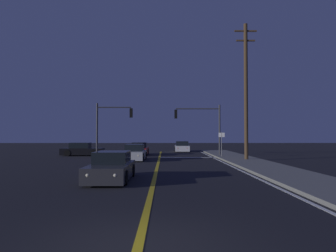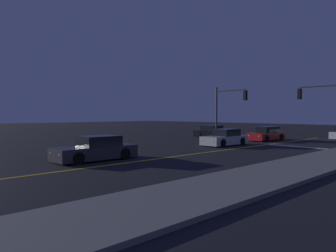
{
  "view_description": "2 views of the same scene",
  "coord_description": "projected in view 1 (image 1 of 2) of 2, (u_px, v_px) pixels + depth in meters",
  "views": [
    {
      "loc": [
        0.5,
        -6.07,
        2.12
      ],
      "look_at": [
        0.78,
        22.11,
        2.92
      ],
      "focal_mm": 34.14,
      "sensor_mm": 36.0,
      "label": 1
    },
    {
      "loc": [
        13.27,
        0.01,
        2.53
      ],
      "look_at": [
        -1.3,
        13.8,
        1.79
      ],
      "focal_mm": 33.52,
      "sensor_mm": 36.0,
      "label": 2
    }
  ],
  "objects": [
    {
      "name": "stop_bar",
      "position": [
        188.0,
        157.0,
        30.11
      ],
      "size": [
        5.29,
        0.5,
        0.01
      ],
      "primitive_type": "cube",
      "color": "white",
      "rests_on": "ground"
    },
    {
      "name": "car_lead_oncoming_silver",
      "position": [
        135.0,
        153.0,
        26.9
      ],
      "size": [
        1.88,
        4.25,
        1.34
      ],
      "rotation": [
        0.0,
        0.0,
        3.12
      ],
      "color": "#B2B5BA",
      "rests_on": "ground"
    },
    {
      "name": "traffic_signal_far_left",
      "position": [
        111.0,
        121.0,
        31.04
      ],
      "size": [
        3.54,
        0.28,
        5.23
      ],
      "color": "#38383D",
      "rests_on": "ground"
    },
    {
      "name": "traffic_signal_near_right",
      "position": [
        202.0,
        121.0,
        32.53
      ],
      "size": [
        4.7,
        0.28,
        5.21
      ],
      "rotation": [
        0.0,
        0.0,
        3.14
      ],
      "color": "#38383D",
      "rests_on": "ground"
    },
    {
      "name": "car_following_oncoming_black",
      "position": [
        82.0,
        150.0,
        32.82
      ],
      "size": [
        4.28,
        2.02,
        1.34
      ],
      "rotation": [
        0.0,
        0.0,
        -1.56
      ],
      "color": "black",
      "rests_on": "ground"
    },
    {
      "name": "lane_line_edge_right",
      "position": [
        242.0,
        171.0,
        18.84
      ],
      "size": [
        0.16,
        43.52,
        0.01
      ],
      "primitive_type": "cube",
      "color": "white",
      "rests_on": "ground"
    },
    {
      "name": "sidewalk_right",
      "position": [
        273.0,
        170.0,
        18.86
      ],
      "size": [
        3.2,
        46.08,
        0.15
      ],
      "primitive_type": "cube",
      "color": "slate",
      "rests_on": "ground"
    },
    {
      "name": "ground_plane",
      "position": [
        138.0,
        248.0,
        6.0
      ],
      "size": [
        160.0,
        160.0,
        0.0
      ],
      "primitive_type": "plane",
      "color": "black"
    },
    {
      "name": "car_side_waiting_charcoal",
      "position": [
        112.0,
        168.0,
        14.97
      ],
      "size": [
        1.9,
        4.62,
        1.34
      ],
      "rotation": [
        0.0,
        0.0,
        3.13
      ],
      "color": "#2D2D33",
      "rests_on": "ground"
    },
    {
      "name": "car_parked_curb_red",
      "position": [
        139.0,
        150.0,
        33.85
      ],
      "size": [
        1.85,
        4.52,
        1.34
      ],
      "rotation": [
        0.0,
        0.0,
        3.13
      ],
      "color": "maroon",
      "rests_on": "ground"
    },
    {
      "name": "street_sign_corner",
      "position": [
        222.0,
        141.0,
        29.69
      ],
      "size": [
        0.56,
        0.12,
        2.39
      ],
      "color": "slate",
      "rests_on": "ground"
    },
    {
      "name": "utility_pole_right",
      "position": [
        246.0,
        90.0,
        26.29
      ],
      "size": [
        1.85,
        0.31,
        11.34
      ],
      "color": "#4C3823",
      "rests_on": "ground"
    },
    {
      "name": "lane_line_center",
      "position": [
        156.0,
        171.0,
        18.79
      ],
      "size": [
        0.2,
        43.52,
        0.01
      ],
      "primitive_type": "cube",
      "color": "gold",
      "rests_on": "ground"
    },
    {
      "name": "car_far_approaching_white",
      "position": [
        182.0,
        147.0,
        40.91
      ],
      "size": [
        1.96,
        4.46,
        1.34
      ],
      "rotation": [
        0.0,
        0.0,
        -0.02
      ],
      "color": "silver",
      "rests_on": "ground"
    }
  ]
}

